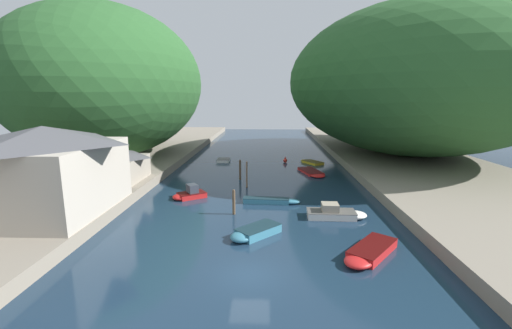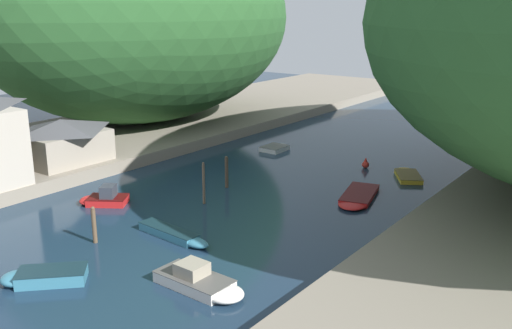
# 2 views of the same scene
# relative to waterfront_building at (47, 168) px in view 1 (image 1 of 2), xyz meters

# --- Properties ---
(water_surface) EXTENTS (130.00, 130.00, 0.00)m
(water_surface) POSITION_rel_waterfront_building_xyz_m (17.79, 21.71, -4.91)
(water_surface) COLOR #192D42
(water_surface) RESTS_ON ground
(left_bank) EXTENTS (22.00, 120.00, 1.11)m
(left_bank) POSITION_rel_waterfront_building_xyz_m (-6.09, 21.71, -4.36)
(left_bank) COLOR gray
(left_bank) RESTS_ON ground
(right_bank) EXTENTS (22.00, 120.00, 1.11)m
(right_bank) POSITION_rel_waterfront_building_xyz_m (41.66, 21.71, -4.36)
(right_bank) COLOR gray
(right_bank) RESTS_ON ground
(hillside_left) EXTENTS (29.17, 40.83, 23.88)m
(hillside_left) POSITION_rel_waterfront_building_xyz_m (-7.19, 28.59, 8.13)
(hillside_left) COLOR #285628
(hillside_left) RESTS_ON left_bank
(hillside_right) EXTENTS (40.31, 56.44, 24.63)m
(hillside_right) POSITION_rel_waterfront_building_xyz_m (42.76, 33.67, 8.51)
(hillside_right) COLOR #285628
(hillside_right) RESTS_ON right_bank
(waterfront_building) EXTENTS (10.39, 12.36, 7.41)m
(waterfront_building) POSITION_rel_waterfront_building_xyz_m (0.00, 0.00, 0.00)
(waterfront_building) COLOR #B2A899
(waterfront_building) RESTS_ON left_bank
(boathouse_shed) EXTENTS (6.15, 7.54, 3.82)m
(boathouse_shed) POSITION_rel_waterfront_building_xyz_m (0.98, 11.04, -1.83)
(boathouse_shed) COLOR gray
(boathouse_shed) RESTS_ON left_bank
(boat_near_quay) EXTENTS (4.43, 4.45, 0.71)m
(boat_near_quay) POSITION_rel_waterfront_building_xyz_m (17.73, -2.34, -4.56)
(boat_near_quay) COLOR teal
(boat_near_quay) RESTS_ON water_surface
(boat_far_right_bank) EXTENTS (2.14, 3.28, 0.49)m
(boat_far_right_bank) POSITION_rel_waterfront_building_xyz_m (11.26, 29.38, -4.67)
(boat_far_right_bank) COLOR white
(boat_far_right_bank) RESTS_ON water_surface
(boat_red_skiff) EXTENTS (3.70, 6.62, 0.40)m
(boat_red_skiff) POSITION_rel_waterfront_building_xyz_m (25.22, 20.22, -4.72)
(boat_red_skiff) COLOR red
(boat_red_skiff) RESTS_ON water_surface
(boat_far_upstream) EXTENTS (5.45, 2.16, 1.34)m
(boat_far_upstream) POSITION_rel_waterfront_building_xyz_m (25.22, 2.26, -4.49)
(boat_far_upstream) COLOR silver
(boat_far_upstream) RESTS_ON water_surface
(boat_cabin_cruiser) EXTENTS (3.96, 4.78, 0.41)m
(boat_cabin_cruiser) POSITION_rel_waterfront_building_xyz_m (25.90, 28.33, -4.71)
(boat_cabin_cruiser) COLOR gold
(boat_cabin_cruiser) RESTS_ON water_surface
(boat_small_dinghy) EXTENTS (5.03, 5.62, 0.67)m
(boat_small_dinghy) POSITION_rel_waterfront_building_xyz_m (25.84, -5.58, -4.58)
(boat_small_dinghy) COLOR red
(boat_small_dinghy) RESTS_ON water_surface
(boat_moored_right) EXTENTS (4.02, 3.54, 1.47)m
(boat_moored_right) POSITION_rel_waterfront_building_xyz_m (10.22, 7.88, -4.48)
(boat_moored_right) COLOR red
(boat_moored_right) RESTS_ON water_surface
(boat_open_rowboat) EXTENTS (6.00, 1.55, 0.56)m
(boat_open_rowboat) POSITION_rel_waterfront_building_xyz_m (19.41, 6.30, -4.64)
(boat_open_rowboat) COLOR teal
(boat_open_rowboat) RESTS_ON water_surface
(mooring_post_second) EXTENTS (0.28, 0.28, 2.43)m
(mooring_post_second) POSITION_rel_waterfront_building_xyz_m (15.67, 2.84, -3.70)
(mooring_post_second) COLOR brown
(mooring_post_second) RESTS_ON water_surface
(mooring_post_fourth) EXTENTS (0.20, 0.20, 3.25)m
(mooring_post_fourth) POSITION_rel_waterfront_building_xyz_m (16.27, 12.50, -3.28)
(mooring_post_fourth) COLOR brown
(mooring_post_fourth) RESTS_ON water_surface
(mooring_post_farthest) EXTENTS (0.28, 0.28, 2.68)m
(mooring_post_farthest) POSITION_rel_waterfront_building_xyz_m (15.13, 16.58, -3.57)
(mooring_post_farthest) COLOR #4C3D2D
(mooring_post_farthest) RESTS_ON water_surface
(channel_buoy_near) EXTENTS (0.67, 0.67, 1.00)m
(channel_buoy_near) POSITION_rel_waterfront_building_xyz_m (21.72, 28.70, -4.53)
(channel_buoy_near) COLOR red
(channel_buoy_near) RESTS_ON water_surface
(person_on_quay) EXTENTS (0.28, 0.41, 1.69)m
(person_on_quay) POSITION_rel_waterfront_building_xyz_m (2.84, 0.20, -2.83)
(person_on_quay) COLOR #282D3D
(person_on_quay) RESTS_ON left_bank
(person_by_boathouse) EXTENTS (0.32, 0.43, 1.69)m
(person_by_boathouse) POSITION_rel_waterfront_building_xyz_m (2.56, -2.93, -2.83)
(person_by_boathouse) COLOR #282D3D
(person_by_boathouse) RESTS_ON left_bank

